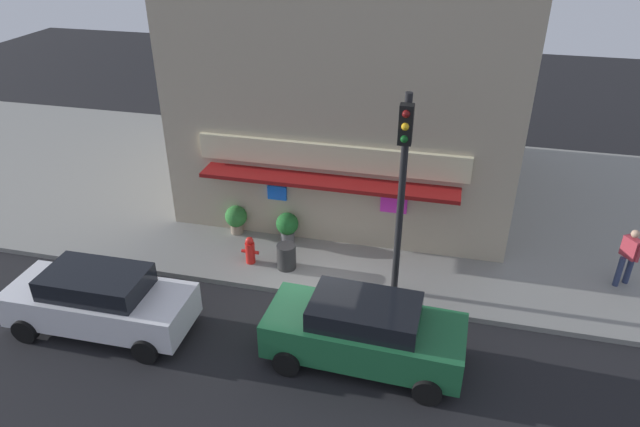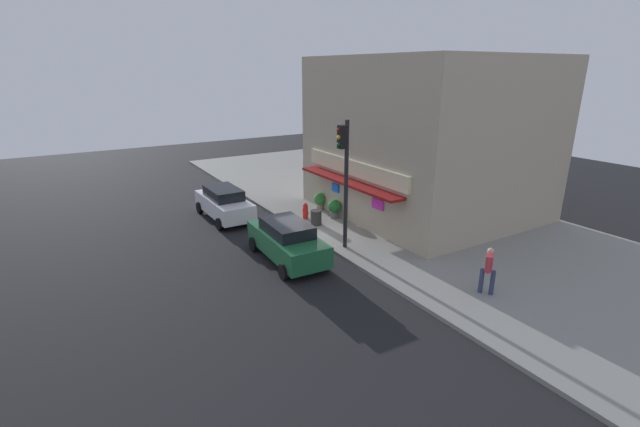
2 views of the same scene
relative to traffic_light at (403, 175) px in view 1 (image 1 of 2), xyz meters
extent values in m
plane|color=black|center=(-2.00, -0.55, -3.69)|extent=(61.66, 61.66, 0.00)
cube|color=gray|center=(-2.00, 5.63, -3.62)|extent=(41.11, 12.36, 0.15)
cube|color=tan|center=(-2.27, 6.90, 0.53)|extent=(10.47, 9.37, 8.13)
cube|color=beige|center=(-2.27, 2.14, -0.65)|extent=(7.95, 0.16, 0.75)
cube|color=maroon|center=(-2.27, 1.79, -1.29)|extent=(7.54, 0.90, 0.12)
cube|color=blue|center=(-3.92, 2.16, -2.01)|extent=(0.60, 0.08, 0.45)
cube|color=#E533CC|center=(-0.36, 2.16, -1.99)|extent=(0.78, 0.08, 0.48)
cylinder|color=black|center=(0.00, 0.10, -0.76)|extent=(0.18, 0.18, 5.55)
cube|color=black|center=(0.00, -0.15, 1.34)|extent=(0.32, 0.28, 0.95)
sphere|color=maroon|center=(0.00, -0.30, 1.64)|extent=(0.18, 0.18, 0.18)
sphere|color=yellow|center=(0.00, -0.30, 1.34)|extent=(0.18, 0.18, 0.18)
sphere|color=#0F4C19|center=(0.00, -0.30, 1.04)|extent=(0.18, 0.18, 0.18)
cylinder|color=red|center=(-4.28, 0.52, -3.21)|extent=(0.28, 0.28, 0.66)
sphere|color=red|center=(-4.28, 0.52, -2.81)|extent=(0.24, 0.24, 0.24)
cylinder|color=red|center=(-4.48, 0.52, -3.18)|extent=(0.12, 0.10, 0.10)
cylinder|color=red|center=(-4.08, 0.52, -3.18)|extent=(0.12, 0.10, 0.10)
cylinder|color=#2D2D2D|center=(-3.17, 0.51, -3.16)|extent=(0.55, 0.55, 0.75)
cylinder|color=navy|center=(5.93, 1.82, -3.09)|extent=(0.22, 0.22, 0.90)
cylinder|color=navy|center=(6.23, 2.03, -3.09)|extent=(0.22, 0.22, 0.90)
cube|color=#B2333F|center=(6.08, 1.92, -2.36)|extent=(0.46, 0.52, 0.58)
sphere|color=tan|center=(6.08, 1.92, -1.93)|extent=(0.22, 0.22, 0.22)
cylinder|color=#B2333F|center=(6.23, 1.71, -2.38)|extent=(0.14, 0.14, 0.52)
cylinder|color=#B2333F|center=(5.93, 2.13, -2.38)|extent=(0.14, 0.14, 0.52)
cylinder|color=gray|center=(-5.28, 2.03, -3.39)|extent=(0.39, 0.39, 0.30)
sphere|color=#2D7A33|center=(-5.28, 2.03, -2.94)|extent=(0.69, 0.69, 0.69)
cylinder|color=#59595B|center=(-3.54, 1.86, -3.36)|extent=(0.43, 0.43, 0.36)
sphere|color=#1E6628|center=(-3.54, 1.86, -2.89)|extent=(0.69, 0.69, 0.69)
cube|color=#1E6038|center=(-0.39, -2.56, -2.93)|extent=(4.59, 1.97, 0.88)
cube|color=black|center=(-0.39, -2.56, -2.25)|extent=(2.50, 1.60, 0.50)
cylinder|color=black|center=(1.22, -1.72, -3.37)|extent=(0.65, 0.24, 0.64)
cylinder|color=black|center=(1.16, -3.52, -3.37)|extent=(0.65, 0.24, 0.64)
cylinder|color=black|center=(-1.94, -1.60, -3.37)|extent=(0.65, 0.24, 0.64)
cylinder|color=black|center=(-2.01, -3.40, -3.37)|extent=(0.65, 0.24, 0.64)
cube|color=silver|center=(-6.93, -2.95, -2.95)|extent=(4.60, 1.80, 0.84)
cube|color=black|center=(-6.93, -2.95, -2.27)|extent=(2.49, 1.49, 0.53)
cylinder|color=black|center=(-5.34, -2.06, -3.37)|extent=(0.64, 0.23, 0.64)
cylinder|color=black|center=(-5.32, -3.80, -3.37)|extent=(0.64, 0.23, 0.64)
cylinder|color=black|center=(-8.54, -2.11, -3.37)|extent=(0.64, 0.23, 0.64)
cylinder|color=black|center=(-8.52, -3.85, -3.37)|extent=(0.64, 0.23, 0.64)
camera|label=1|loc=(1.00, -12.61, 5.85)|focal=32.01mm
camera|label=2|loc=(14.79, -10.23, 3.99)|focal=24.61mm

